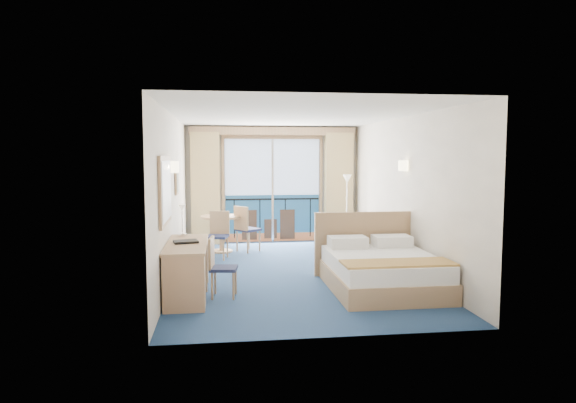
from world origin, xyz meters
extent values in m
plane|color=navy|center=(0.00, 0.00, 0.00)|extent=(6.50, 6.50, 0.00)
cube|color=white|center=(0.00, 3.26, 1.35)|extent=(4.00, 0.02, 2.70)
cube|color=white|center=(0.00, -3.26, 1.35)|extent=(4.00, 0.02, 2.70)
cube|color=white|center=(-2.01, 0.00, 1.35)|extent=(0.02, 6.50, 2.70)
cube|color=white|center=(2.01, 0.00, 1.35)|extent=(0.02, 6.50, 2.70)
cube|color=silver|center=(0.00, 0.00, 2.71)|extent=(4.00, 6.50, 0.02)
cube|color=navy|center=(0.00, 3.22, 0.56)|extent=(2.20, 0.02, 1.08)
cube|color=silver|center=(0.00, 3.22, 1.76)|extent=(2.20, 0.02, 1.32)
cube|color=brown|center=(0.00, 3.22, 0.10)|extent=(2.20, 0.02, 0.20)
cube|color=black|center=(0.00, 3.22, 1.00)|extent=(2.20, 0.02, 0.04)
cube|color=tan|center=(0.00, 3.21, 2.46)|extent=(2.36, 0.03, 0.12)
cube|color=tan|center=(-1.15, 3.21, 1.20)|extent=(0.06, 0.03, 2.40)
cube|color=tan|center=(1.15, 3.21, 1.20)|extent=(0.06, 0.03, 2.40)
cube|color=silver|center=(0.00, 3.21, 1.20)|extent=(0.05, 0.02, 2.40)
cube|color=#3A261A|center=(0.35, 3.21, 0.40)|extent=(0.35, 0.02, 0.70)
cube|color=#3A261A|center=(-0.55, 3.21, 0.40)|extent=(0.35, 0.02, 0.70)
cube|color=#3A261A|center=(-0.05, 3.21, 0.30)|extent=(0.30, 0.02, 0.45)
cube|color=black|center=(-0.90, 3.22, 0.55)|extent=(0.02, 0.01, 0.90)
cube|color=black|center=(-0.30, 3.22, 0.55)|extent=(0.03, 0.01, 0.90)
cube|color=black|center=(0.30, 3.22, 0.55)|extent=(0.03, 0.01, 0.90)
cube|color=black|center=(0.90, 3.22, 0.55)|extent=(0.02, 0.01, 0.90)
cube|color=#CFBE72|center=(-1.55, 3.07, 1.28)|extent=(0.65, 0.22, 2.55)
cube|color=#CFBE72|center=(1.55, 3.07, 1.28)|extent=(0.65, 0.22, 2.55)
cube|color=tan|center=(0.00, 3.10, 2.58)|extent=(3.80, 0.25, 0.18)
cube|color=tan|center=(-1.98, -1.50, 1.55)|extent=(0.04, 1.25, 0.95)
cube|color=#AFB8C2|center=(-1.95, -1.50, 1.55)|extent=(0.01, 1.12, 0.82)
cube|color=tan|center=(-1.98, 0.45, 1.60)|extent=(0.03, 0.42, 0.52)
cube|color=#8E9C8F|center=(-1.96, 0.45, 1.60)|extent=(0.01, 0.34, 0.44)
cylinder|color=#FCECB1|center=(-1.94, -0.60, 1.85)|extent=(0.18, 0.18, 0.18)
cylinder|color=#FCECB1|center=(1.94, -0.15, 1.85)|extent=(0.18, 0.18, 0.18)
cube|color=tan|center=(1.20, -1.39, 0.15)|extent=(1.57, 1.96, 0.29)
cube|color=white|center=(1.20, -1.39, 0.42)|extent=(1.51, 1.90, 0.24)
cube|color=tan|center=(1.20, -2.02, 0.55)|extent=(1.55, 0.54, 0.03)
cube|color=white|center=(0.82, -0.68, 0.63)|extent=(0.61, 0.39, 0.18)
cube|color=white|center=(1.57, -0.68, 0.63)|extent=(0.61, 0.39, 0.18)
cube|color=tan|center=(1.20, -0.36, 0.54)|extent=(1.71, 0.06, 1.08)
cube|color=tan|center=(1.77, 0.08, 0.28)|extent=(0.42, 0.40, 0.55)
cube|color=silver|center=(1.76, 0.08, 0.59)|extent=(0.21, 0.18, 0.08)
imported|color=#454854|center=(1.60, 2.00, 0.39)|extent=(1.05, 1.06, 0.77)
cylinder|color=silver|center=(1.62, 2.55, 0.02)|extent=(0.22, 0.22, 0.03)
cylinder|color=silver|center=(1.62, 2.55, 0.75)|extent=(0.02, 0.02, 1.50)
cone|color=#F1E8CC|center=(1.62, 2.55, 1.50)|extent=(0.20, 0.20, 0.18)
cube|color=tan|center=(-1.70, -1.34, 0.76)|extent=(0.57, 1.66, 0.04)
cube|color=tan|center=(-1.70, -1.91, 0.37)|extent=(0.54, 0.50, 0.74)
cylinder|color=tan|center=(-1.96, -1.13, 0.37)|extent=(0.05, 0.05, 0.74)
cylinder|color=tan|center=(-1.45, -1.13, 0.37)|extent=(0.05, 0.05, 0.74)
cylinder|color=tan|center=(-1.96, -0.56, 0.37)|extent=(0.05, 0.05, 0.74)
cylinder|color=tan|center=(-1.45, -0.56, 0.37)|extent=(0.05, 0.05, 0.74)
cube|color=#1E2547|center=(-1.18, -1.44, 0.42)|extent=(0.42, 0.42, 0.04)
cube|color=tan|center=(-1.36, -1.41, 0.65)|extent=(0.09, 0.37, 0.44)
cylinder|color=tan|center=(-1.05, -1.61, 0.20)|extent=(0.03, 0.03, 0.40)
cylinder|color=tan|center=(-1.01, -1.31, 0.20)|extent=(0.03, 0.03, 0.40)
cylinder|color=tan|center=(-1.35, -1.56, 0.20)|extent=(0.03, 0.03, 0.40)
cylinder|color=tan|center=(-1.31, -1.27, 0.20)|extent=(0.03, 0.03, 0.40)
cube|color=black|center=(-1.72, -1.31, 0.79)|extent=(0.39, 0.32, 0.03)
cylinder|color=silver|center=(-1.81, -0.68, 0.81)|extent=(0.13, 0.13, 0.02)
cylinder|color=silver|center=(-1.81, -0.68, 1.01)|extent=(0.02, 0.02, 0.42)
cone|color=#F1E8CC|center=(-1.81, -0.68, 1.22)|extent=(0.12, 0.12, 0.10)
cylinder|color=tan|center=(-1.21, 2.04, 0.74)|extent=(0.85, 0.85, 0.04)
cylinder|color=tan|center=(-1.21, 2.04, 0.37)|extent=(0.09, 0.09, 0.74)
cylinder|color=tan|center=(-1.21, 2.04, 0.02)|extent=(0.47, 0.47, 0.03)
cube|color=#1E2547|center=(-0.64, 2.03, 0.46)|extent=(0.58, 0.58, 0.05)
cube|color=tan|center=(-0.80, 1.90, 0.72)|extent=(0.29, 0.35, 0.49)
cylinder|color=tan|center=(-0.40, 2.00, 0.22)|extent=(0.04, 0.04, 0.44)
cylinder|color=tan|center=(-0.62, 2.26, 0.22)|extent=(0.04, 0.04, 0.44)
cylinder|color=tan|center=(-0.67, 1.79, 0.22)|extent=(0.04, 0.04, 0.44)
cylinder|color=tan|center=(-0.88, 2.05, 0.22)|extent=(0.04, 0.04, 0.44)
cube|color=#1E2547|center=(-1.29, 1.31, 0.44)|extent=(0.48, 0.48, 0.05)
cube|color=tan|center=(-1.24, 1.49, 0.69)|extent=(0.39, 0.13, 0.47)
cylinder|color=tan|center=(-1.48, 1.19, 0.21)|extent=(0.03, 0.03, 0.43)
cylinder|color=tan|center=(-1.17, 1.11, 0.21)|extent=(0.03, 0.03, 0.43)
cylinder|color=tan|center=(-1.40, 1.50, 0.21)|extent=(0.03, 0.03, 0.43)
cylinder|color=tan|center=(-1.09, 1.42, 0.21)|extent=(0.03, 0.03, 0.43)
camera|label=1|loc=(-1.22, -8.72, 2.04)|focal=32.00mm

